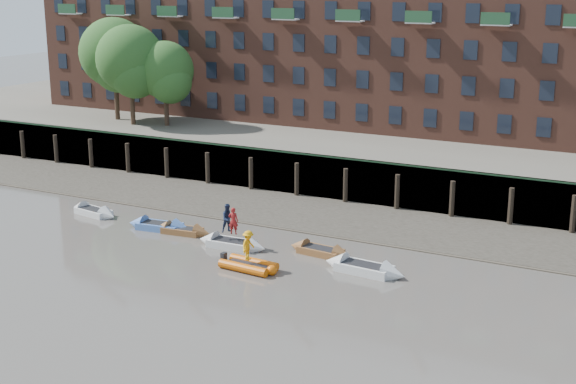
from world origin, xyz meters
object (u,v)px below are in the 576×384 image
Objects in this scene: rowboat_1 at (160,226)px; rib_tender at (251,266)px; person_rower_a at (233,221)px; person_rower_b at (228,218)px; rowboat_2 at (182,231)px; person_rib_crew at (248,245)px; rowboat_5 at (364,268)px; rowboat_3 at (232,244)px; rowboat_4 at (321,251)px; rowboat_0 at (94,212)px.

rib_tender is at bearing -28.54° from rowboat_1.
rowboat_1 is 2.80× the size of person_rower_a.
person_rower_b is at bearing -31.16° from person_rower_a.
rowboat_1 is 9.82m from rib_tender.
rowboat_2 is 8.09m from person_rib_crew.
person_rower_b is at bearing -178.13° from rowboat_5.
rib_tender is at bearing -45.51° from rowboat_3.
rowboat_4 is at bearing -37.06° from person_rower_b.
person_rower_b reaches higher than rowboat_5.
person_rower_a reaches higher than rowboat_4.
rowboat_4 is 5.03m from person_rib_crew.
rowboat_0 is 6.20m from rowboat_1.
person_rib_crew is at bearing 165.28° from rib_tender.
person_rower_b is (-9.19, 0.42, 1.55)m from rowboat_5.
rowboat_1 reaches higher than rowboat_2.
person_rower_a is 3.86m from person_rib_crew.
rowboat_1 is 2.73× the size of person_rib_crew.
rowboat_4 is 5.64m from person_rower_a.
person_rib_crew is at bearing -116.48° from rowboat_4.
person_rower_b is (3.98, -0.74, 1.60)m from rowboat_2.
rib_tender is at bearing -6.40° from rowboat_0.
rowboat_3 is 1.60m from person_rower_b.
person_rower_a is (-2.84, 2.84, 1.49)m from rib_tender.
rowboat_2 is 2.29× the size of person_rower_b.
rowboat_1 is 6.15m from rowboat_3.
rowboat_5 reaches higher than rowboat_4.
rowboat_3 is at bearing 140.96° from rib_tender.
rowboat_0 is at bearing 167.64° from rowboat_1.
rowboat_1 is 6.49m from person_rower_a.
rowboat_0 is at bearing 169.31° from rowboat_2.
rowboat_1 reaches higher than rowboat_4.
rowboat_5 is (14.97, -1.15, 0.02)m from rowboat_1.
rowboat_4 is 2.51× the size of person_rib_crew.
rowboat_1 is at bearing 66.95° from person_rib_crew.
rowboat_4 is 0.86× the size of rowboat_5.
rib_tender is at bearing -91.11° from person_rower_b.
rib_tender is (15.24, -4.40, 0.04)m from rowboat_0.
rowboat_5 is at bearing -3.61° from rowboat_3.
person_rower_b reaches higher than rowboat_4.
rowboat_3 is at bearing -14.38° from rowboat_1.
rowboat_5 is 6.43m from rib_tender.
rowboat_1 is 1.01× the size of rowboat_3.
rowboat_3 is (4.29, -0.88, 0.03)m from rowboat_2.
rowboat_2 is 4.79m from person_rower_a.
rowboat_0 is 12.13m from person_rower_b.
person_rower_b is (5.78, -0.74, 1.57)m from rowboat_1.
rowboat_4 is at bearing 12.03° from rowboat_3.
rowboat_3 is 5.58m from rowboat_4.
rowboat_1 is 1.14× the size of rowboat_2.
rowboat_3 is 1.33× the size of rib_tender.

